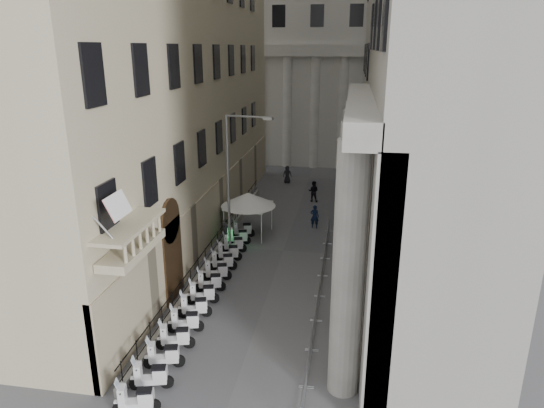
{
  "coord_description": "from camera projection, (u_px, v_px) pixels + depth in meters",
  "views": [
    {
      "loc": [
        4.11,
        -10.3,
        12.94
      ],
      "look_at": [
        -0.13,
        15.34,
        4.5
      ],
      "focal_mm": 32.0,
      "sensor_mm": 36.0,
      "label": 1
    }
  ],
  "objects": [
    {
      "name": "scooter_1",
      "position": [
        153.0,
        389.0,
        19.26
      ],
      "size": [
        1.5,
        0.89,
        1.5
      ],
      "primitive_type": null,
      "rotation": [
        0.0,
        0.0,
        1.82
      ],
      "color": "silver",
      "rests_on": "ground"
    },
    {
      "name": "street_lamp",
      "position": [
        234.0,
        175.0,
        29.39
      ],
      "size": [
        2.96,
        0.71,
        9.17
      ],
      "rotation": [
        0.0,
        0.0,
        -0.18
      ],
      "color": "gray",
      "rests_on": "ground"
    },
    {
      "name": "barrier_4",
      "position": [
        321.0,
        286.0,
        27.53
      ],
      "size": [
        0.6,
        2.4,
        1.1
      ],
      "primitive_type": null,
      "color": "#9C9EA3",
      "rests_on": "ground"
    },
    {
      "name": "security_tent",
      "position": [
        247.0,
        199.0,
        34.45
      ],
      "size": [
        3.89,
        3.89,
        3.16
      ],
      "color": "silver",
      "rests_on": "ground"
    },
    {
      "name": "scooter_8",
      "position": [
        217.0,
        280.0,
        28.21
      ],
      "size": [
        1.5,
        0.89,
        1.5
      ],
      "primitive_type": null,
      "rotation": [
        0.0,
        0.0,
        1.82
      ],
      "color": "silver",
      "rests_on": "ground"
    },
    {
      "name": "scooter_13",
      "position": [
        243.0,
        237.0,
        34.61
      ],
      "size": [
        1.5,
        0.89,
        1.5
      ],
      "primitive_type": null,
      "rotation": [
        0.0,
        0.0,
        1.82
      ],
      "color": "silver",
      "rests_on": "ground"
    },
    {
      "name": "scooter_3",
      "position": [
        176.0,
        349.0,
        21.82
      ],
      "size": [
        1.5,
        0.89,
        1.5
      ],
      "primitive_type": null,
      "rotation": [
        0.0,
        0.0,
        1.82
      ],
      "color": "silver",
      "rests_on": "ground"
    },
    {
      "name": "pedestrian_a",
      "position": [
        315.0,
        217.0,
        36.11
      ],
      "size": [
        0.68,
        0.47,
        1.79
      ],
      "primitive_type": "imported",
      "rotation": [
        0.0,
        0.0,
        3.07
      ],
      "color": "black",
      "rests_on": "ground"
    },
    {
      "name": "scooter_2",
      "position": [
        165.0,
        367.0,
        20.54
      ],
      "size": [
        1.5,
        0.89,
        1.5
      ],
      "primitive_type": null,
      "rotation": [
        0.0,
        0.0,
        1.82
      ],
      "color": "silver",
      "rests_on": "ground"
    },
    {
      "name": "pedestrian_b",
      "position": [
        313.0,
        191.0,
        42.36
      ],
      "size": [
        0.97,
        0.79,
        1.84
      ],
      "primitive_type": "imported",
      "rotation": [
        0.0,
        0.0,
        3.03
      ],
      "color": "black",
      "rests_on": "ground"
    },
    {
      "name": "scooter_9",
      "position": [
        223.0,
        270.0,
        29.49
      ],
      "size": [
        1.5,
        0.89,
        1.5
      ],
      "primitive_type": null,
      "rotation": [
        0.0,
        0.0,
        1.82
      ],
      "color": "silver",
      "rests_on": "ground"
    },
    {
      "name": "scooter_10",
      "position": [
        229.0,
        261.0,
        30.77
      ],
      "size": [
        1.5,
        0.89,
        1.5
      ],
      "primitive_type": null,
      "rotation": [
        0.0,
        0.0,
        1.82
      ],
      "color": "silver",
      "rests_on": "ground"
    },
    {
      "name": "flag",
      "position": [
        136.0,
        382.0,
        19.61
      ],
      "size": [
        1.0,
        1.4,
        8.2
      ],
      "primitive_type": null,
      "color": "#9E0C11",
      "rests_on": "ground"
    },
    {
      "name": "barrier_2",
      "position": [
        314.0,
        335.0,
        22.84
      ],
      "size": [
        0.6,
        2.4,
        1.1
      ],
      "primitive_type": null,
      "color": "#9C9EA3",
      "rests_on": "ground"
    },
    {
      "name": "scooter_11",
      "position": [
        234.0,
        252.0,
        32.05
      ],
      "size": [
        1.5,
        0.89,
        1.5
      ],
      "primitive_type": null,
      "rotation": [
        0.0,
        0.0,
        1.82
      ],
      "color": "silver",
      "rests_on": "ground"
    },
    {
      "name": "barrier_5",
      "position": [
        324.0,
        267.0,
        29.87
      ],
      "size": [
        0.6,
        2.4,
        1.1
      ],
      "primitive_type": null,
      "color": "#9C9EA3",
      "rests_on": "ground"
    },
    {
      "name": "barrier_7",
      "position": [
        328.0,
        237.0,
        34.57
      ],
      "size": [
        0.6,
        2.4,
        1.1
      ],
      "primitive_type": null,
      "color": "#9C9EA3",
      "rests_on": "ground"
    },
    {
      "name": "scooter_5",
      "position": [
        195.0,
        317.0,
        24.37
      ],
      "size": [
        1.5,
        0.89,
        1.5
      ],
      "primitive_type": null,
      "rotation": [
        0.0,
        0.0,
        1.82
      ],
      "color": "silver",
      "rests_on": "ground"
    },
    {
      "name": "barrier_1",
      "position": [
        309.0,
        368.0,
        20.49
      ],
      "size": [
        0.6,
        2.4,
        1.1
      ],
      "primitive_type": null,
      "color": "#9C9EA3",
      "rests_on": "ground"
    },
    {
      "name": "scooter_7",
      "position": [
        211.0,
        291.0,
        26.93
      ],
      "size": [
        1.5,
        0.89,
        1.5
      ],
      "primitive_type": null,
      "rotation": [
        0.0,
        0.0,
        1.82
      ],
      "color": "silver",
      "rests_on": "ground"
    },
    {
      "name": "barrier_6",
      "position": [
        326.0,
        251.0,
        32.22
      ],
      "size": [
        0.6,
        2.4,
        1.1
      ],
      "primitive_type": null,
      "color": "#9C9EA3",
      "rests_on": "ground"
    },
    {
      "name": "blue_awning",
      "position": [
        348.0,
        220.0,
        38.05
      ],
      "size": [
        1.6,
        3.0,
        3.0
      ],
      "primitive_type": null,
      "color": "navy",
      "rests_on": "ground"
    },
    {
      "name": "info_kiosk",
      "position": [
        225.0,
        236.0,
        32.58
      ],
      "size": [
        0.51,
        0.81,
        1.66
      ],
      "rotation": [
        0.0,
        0.0,
        0.39
      ],
      "color": "black",
      "rests_on": "ground"
    },
    {
      "name": "scooter_4",
      "position": [
        186.0,
        332.0,
        23.1
      ],
      "size": [
        1.5,
        0.89,
        1.5
      ],
      "primitive_type": null,
      "rotation": [
        0.0,
        0.0,
        1.82
      ],
      "color": "silver",
      "rests_on": "ground"
    },
    {
      "name": "scooter_12",
      "position": [
        239.0,
        244.0,
        33.33
      ],
      "size": [
        1.5,
        0.89,
        1.5
      ],
      "primitive_type": null,
      "rotation": [
        0.0,
        0.0,
        1.82
      ],
      "color": "silver",
      "rests_on": "ground"
    },
    {
      "name": "pedestrian_c",
      "position": [
        287.0,
        175.0,
        48.12
      ],
      "size": [
        0.88,
        0.59,
        1.74
      ],
      "primitive_type": "imported",
      "rotation": [
        0.0,
        0.0,
        3.19
      ],
      "color": "black",
      "rests_on": "ground"
    },
    {
      "name": "far_building",
      "position": [
        320.0,
        28.0,
        54.71
      ],
      "size": [
        22.0,
        10.0,
        30.0
      ],
      "primitive_type": "cube",
      "color": "beige",
      "rests_on": "ground"
    },
    {
      "name": "scooter_6",
      "position": [
        203.0,
        303.0,
        25.65
      ],
      "size": [
        1.5,
        0.89,
        1.5
      ],
      "primitive_type": null,
      "rotation": [
        0.0,
        0.0,
        1.82
      ],
      "color": "silver",
      "rests_on": "ground"
    },
    {
      "name": "iron_fence",
      "position": [
        216.0,
        253.0,
        31.85
      ],
      "size": [
        0.3,
        28.0,
        1.4
      ],
      "primitive_type": null,
      "color": "black",
      "rests_on": "ground"
    },
    {
      "name": "barrier_3",
      "position": [
        318.0,
        308.0,
        25.18
      ],
      "size": [
        0.6,
        2.4,
        1.1
      ],
      "primitive_type": null,
      "color": "#9C9EA3",
      "rests_on": "ground"
    }
  ]
}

